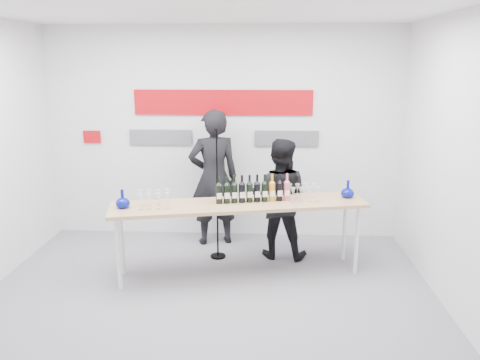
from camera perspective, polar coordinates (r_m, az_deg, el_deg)
The scene contains 12 objects.
ground at distance 5.26m, azimuth -3.82°, elevation -14.21°, with size 5.00×5.00×0.00m, color slate.
back_wall at distance 6.69m, azimuth -2.04°, elevation 5.61°, with size 5.00×0.04×3.00m, color silver.
signage at distance 6.63m, azimuth -2.57°, elevation 8.19°, with size 3.38×0.02×0.79m.
tasting_table at distance 5.50m, azimuth -0.05°, elevation -3.50°, with size 3.05×1.20×0.90m.
wine_bottles at distance 5.48m, azimuth 1.63°, elevation -1.02°, with size 0.88×0.25×0.33m.
decanter_left at distance 5.44m, azimuth -14.13°, elevation -2.22°, with size 0.16×0.16×0.21m, color #060F7E, non-canonical shape.
decanter_right at distance 5.82m, azimuth 13.00°, elevation -1.07°, with size 0.16×0.16×0.21m, color #060F7E, non-canonical shape.
glasses_left at distance 5.40m, azimuth -10.45°, elevation -2.32°, with size 0.39×0.28×0.18m.
glasses_right at distance 5.62m, azimuth 7.72°, elevation -1.55°, with size 0.39×0.28×0.18m.
presenter_left at distance 6.46m, azimuth -3.23°, elevation 0.26°, with size 0.69×0.45×1.89m, color black.
presenter_right at distance 6.06m, azimuth 4.79°, elevation -2.29°, with size 0.76×0.59×1.57m, color black.
mic_stand at distance 6.07m, azimuth -2.76°, elevation -4.79°, with size 0.20×0.20×1.73m.
Camera 1 is at (0.58, -4.59, 2.51)m, focal length 35.00 mm.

